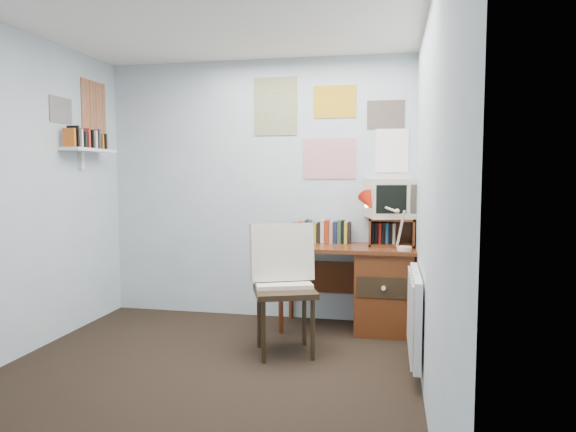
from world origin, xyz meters
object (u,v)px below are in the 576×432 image
Objects in this scene: desk_chair at (285,292)px; wall_shelf at (89,150)px; desk at (377,286)px; tv_riser at (392,232)px; desk_lamp at (405,224)px; radiator at (415,314)px; crt_tv at (391,196)px.

wall_shelf reaches higher than desk_chair.
tv_riser reaches higher than desk.
desk_chair is 1.59× the size of wall_shelf.
desk_chair is at bearing -11.00° from wall_shelf.
desk_chair is 1.24m from tv_riser.
desk_lamp is at bearing -38.19° from desk.
desk reaches higher than radiator.
desk_lamp is 0.94m from radiator.
radiator is (0.29, -0.93, 0.01)m from desk.
desk is 1.50× the size of radiator.
tv_riser is at bearing 118.02° from desk_lamp.
crt_tv reaches higher than radiator.
wall_shelf is (-2.57, -0.38, 1.21)m from desk.
tv_riser is 1.15m from radiator.
radiator is at bearing -77.36° from desk_lamp.
desk_chair is 1.18m from desk_lamp.
desk is 1.22× the size of desk_chair.
desk is 2.87m from wall_shelf.
tv_riser is 0.65× the size of wall_shelf.
wall_shelf is at bearing 175.60° from crt_tv.
wall_shelf is (-2.68, -0.51, 0.42)m from crt_tv.
desk_lamp is 0.32m from tv_riser.
desk_chair is 2.42× the size of crt_tv.
crt_tv is 1.33m from radiator.
desk_lamp is 0.40m from crt_tv.
desk_lamp reaches higher than tv_riser.
desk is at bearing 149.58° from desk_lamp.
tv_riser is 0.98× the size of crt_tv.
crt_tv is (0.80, 0.88, 0.71)m from desk_chair.
desk_lamp is 2.87m from wall_shelf.
wall_shelf reaches higher than crt_tv.
desk is 1.94× the size of wall_shelf.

